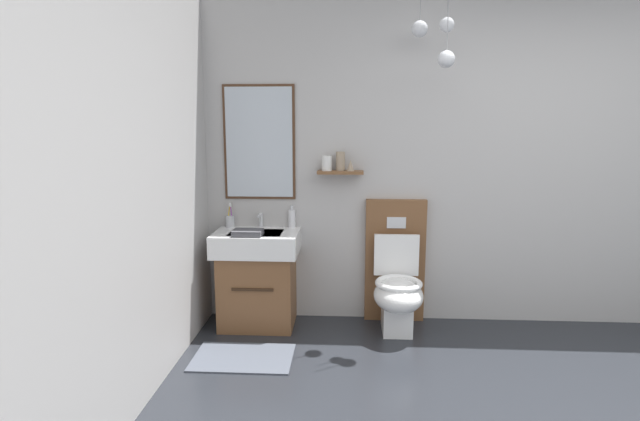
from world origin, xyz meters
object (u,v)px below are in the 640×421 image
at_px(folded_hand_towel, 248,233).
at_px(toothbrush_cup, 230,220).
at_px(toilet, 396,282).
at_px(vanity_sink_left, 258,276).
at_px(soap_dispenser, 292,218).

bearing_deg(folded_hand_towel, toothbrush_cup, 124.06).
height_order(toilet, folded_hand_towel, toilet).
bearing_deg(toilet, vanity_sink_left, -179.84).
distance_m(vanity_sink_left, soap_dispenser, 0.54).
height_order(vanity_sink_left, toilet, toilet).
relative_size(toilet, soap_dispenser, 5.53).
relative_size(vanity_sink_left, soap_dispenser, 4.22).
height_order(toilet, soap_dispenser, toilet).
bearing_deg(vanity_sink_left, toilet, 0.16).
distance_m(toothbrush_cup, folded_hand_towel, 0.37).
distance_m(toilet, soap_dispenser, 0.97).
xyz_separation_m(soap_dispenser, folded_hand_towel, (-0.30, -0.32, -0.05)).
relative_size(vanity_sink_left, toilet, 0.76).
relative_size(soap_dispenser, folded_hand_towel, 0.82).
relative_size(toilet, toothbrush_cup, 4.97).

